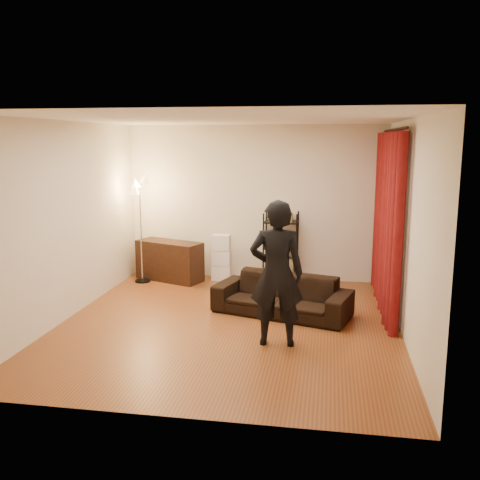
% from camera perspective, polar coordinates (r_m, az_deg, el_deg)
% --- Properties ---
extents(floor, '(5.00, 5.00, 0.00)m').
position_cam_1_polar(floor, '(7.29, -1.18, -8.94)').
color(floor, brown).
rests_on(floor, ground).
extents(ceiling, '(5.00, 5.00, 0.00)m').
position_cam_1_polar(ceiling, '(6.87, -1.27, 12.79)').
color(ceiling, white).
rests_on(ceiling, ground).
extents(wall_back, '(5.00, 0.00, 5.00)m').
position_cam_1_polar(wall_back, '(9.40, 1.64, 3.97)').
color(wall_back, beige).
rests_on(wall_back, ground).
extents(wall_front, '(5.00, 0.00, 5.00)m').
position_cam_1_polar(wall_front, '(4.57, -7.11, -3.30)').
color(wall_front, beige).
rests_on(wall_front, ground).
extents(wall_left, '(0.00, 5.00, 5.00)m').
position_cam_1_polar(wall_left, '(7.69, -17.93, 1.96)').
color(wall_left, beige).
rests_on(wall_left, ground).
extents(wall_right, '(0.00, 5.00, 5.00)m').
position_cam_1_polar(wall_right, '(6.90, 17.46, 1.03)').
color(wall_right, beige).
rests_on(wall_right, ground).
extents(curtain_rod, '(0.04, 2.65, 0.04)m').
position_cam_1_polar(curtain_rod, '(7.92, 16.14, 11.23)').
color(curtain_rod, black).
rests_on(curtain_rod, wall_right).
extents(curtain, '(0.22, 2.65, 2.55)m').
position_cam_1_polar(curtain, '(8.00, 15.52, 1.86)').
color(curtain, maroon).
rests_on(curtain, ground).
extents(sofa, '(2.04, 1.24, 0.56)m').
position_cam_1_polar(sofa, '(7.61, 4.48, -5.90)').
color(sofa, black).
rests_on(sofa, ground).
extents(person, '(0.68, 0.48, 1.77)m').
position_cam_1_polar(person, '(6.36, 3.92, -3.58)').
color(person, black).
rests_on(person, ground).
extents(media_cabinet, '(1.27, 0.84, 0.69)m').
position_cam_1_polar(media_cabinet, '(9.49, -7.51, -2.21)').
color(media_cabinet, '#311B0F').
rests_on(media_cabinet, ground).
extents(storage_boxes, '(0.33, 0.26, 0.81)m').
position_cam_1_polar(storage_boxes, '(9.40, -1.98, -1.86)').
color(storage_boxes, white).
rests_on(storage_boxes, ground).
extents(wire_shelf, '(0.66, 0.56, 1.23)m').
position_cam_1_polar(wire_shelf, '(9.24, 4.37, -0.79)').
color(wire_shelf, black).
rests_on(wire_shelf, ground).
extents(floor_lamp, '(0.40, 0.40, 1.81)m').
position_cam_1_polar(floor_lamp, '(9.33, -10.52, 0.97)').
color(floor_lamp, silver).
rests_on(floor_lamp, ground).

